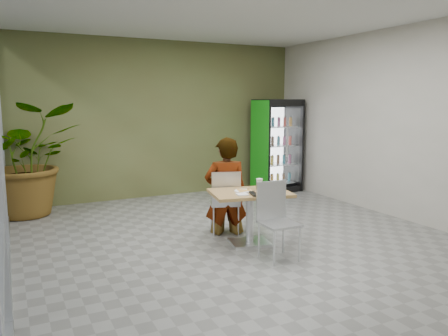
% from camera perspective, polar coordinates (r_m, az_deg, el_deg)
% --- Properties ---
extents(ground, '(7.00, 7.00, 0.00)m').
position_cam_1_polar(ground, '(6.25, 2.70, -9.72)').
color(ground, gray).
rests_on(ground, ground).
extents(room_envelope, '(6.00, 7.00, 3.20)m').
position_cam_1_polar(room_envelope, '(5.94, 2.81, 5.09)').
color(room_envelope, beige).
rests_on(room_envelope, ground).
extents(dining_table, '(1.18, 0.93, 0.75)m').
position_cam_1_polar(dining_table, '(6.04, 3.40, -5.05)').
color(dining_table, '#AA8049').
rests_on(dining_table, ground).
extents(chair_far, '(0.54, 0.55, 0.96)m').
position_cam_1_polar(chair_far, '(6.47, 0.17, -3.87)').
color(chair_far, silver).
rests_on(chair_far, ground).
extents(chair_near, '(0.44, 0.44, 0.97)m').
position_cam_1_polar(chair_near, '(5.59, 6.69, -5.93)').
color(chair_near, silver).
rests_on(chair_near, ground).
extents(seated_woman, '(0.75, 0.61, 1.76)m').
position_cam_1_polar(seated_woman, '(6.52, 0.25, -3.64)').
color(seated_woman, black).
rests_on(seated_woman, ground).
extents(pizza_plate, '(0.33, 0.25, 0.03)m').
position_cam_1_polar(pizza_plate, '(6.00, 2.53, -2.92)').
color(pizza_plate, white).
rests_on(pizza_plate, dining_table).
extents(soda_cup, '(0.09, 0.09, 0.16)m').
position_cam_1_polar(soda_cup, '(6.07, 4.64, -2.18)').
color(soda_cup, white).
rests_on(soda_cup, dining_table).
extents(napkin_stack, '(0.16, 0.16, 0.02)m').
position_cam_1_polar(napkin_stack, '(5.76, 2.39, -3.46)').
color(napkin_stack, white).
rests_on(napkin_stack, dining_table).
extents(cafeteria_tray, '(0.46, 0.39, 0.02)m').
position_cam_1_polar(cafeteria_tray, '(5.83, 5.41, -3.33)').
color(cafeteria_tray, black).
rests_on(cafeteria_tray, dining_table).
extents(beverage_fridge, '(0.94, 0.74, 2.01)m').
position_cam_1_polar(beverage_fridge, '(9.67, 6.94, 2.93)').
color(beverage_fridge, black).
rests_on(beverage_fridge, ground).
extents(potted_plant, '(1.84, 1.61, 1.96)m').
position_cam_1_polar(potted_plant, '(8.25, -24.30, 1.03)').
color(potted_plant, '#316327').
rests_on(potted_plant, ground).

